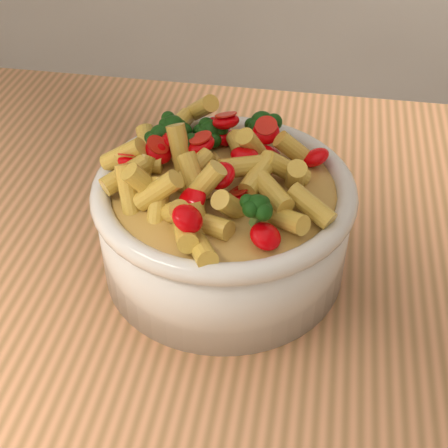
# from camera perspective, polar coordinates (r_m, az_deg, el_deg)

# --- Properties ---
(table) EXTENTS (1.20, 0.80, 0.90)m
(table) POSITION_cam_1_polar(r_m,az_deg,el_deg) (0.62, -6.54, -13.62)
(table) COLOR #C17E52
(table) RESTS_ON ground
(serving_bowl) EXTENTS (0.22, 0.22, 0.10)m
(serving_bowl) POSITION_cam_1_polar(r_m,az_deg,el_deg) (0.54, -0.00, 0.10)
(serving_bowl) COLOR silver
(serving_bowl) RESTS_ON table
(pasta_salad) EXTENTS (0.17, 0.17, 0.04)m
(pasta_salad) POSITION_cam_1_polar(r_m,az_deg,el_deg) (0.50, -0.00, 5.24)
(pasta_salad) COLOR #EED04B
(pasta_salad) RESTS_ON serving_bowl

